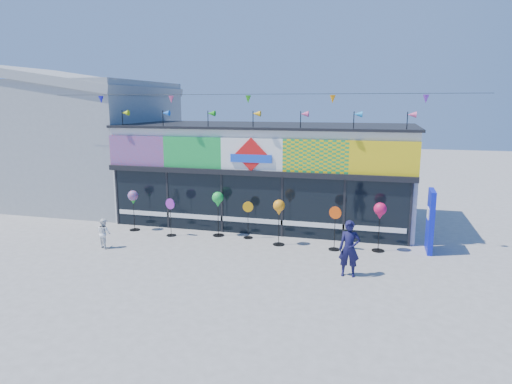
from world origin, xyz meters
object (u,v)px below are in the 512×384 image
at_px(spinner_2, 218,201).
at_px(child, 104,233).
at_px(spinner_6, 380,212).
at_px(spinner_5, 335,227).
at_px(adult_man, 349,249).
at_px(spinner_4, 279,209).
at_px(spinner_3, 248,219).
at_px(blue_sign, 430,221).
at_px(spinner_1, 171,216).
at_px(spinner_0, 133,199).

bearing_deg(spinner_2, child, -144.30).
height_order(spinner_6, child, spinner_6).
bearing_deg(spinner_5, adult_man, -74.56).
bearing_deg(spinner_4, spinner_3, 158.28).
bearing_deg(spinner_5, blue_sign, 12.21).
xyz_separation_m(spinner_5, spinner_6, (1.47, 0.25, 0.55)).
bearing_deg(spinner_2, spinner_4, -11.70).
bearing_deg(spinner_4, adult_man, -42.25).
height_order(spinner_1, child, spinner_1).
distance_m(blue_sign, spinner_0, 11.07).
distance_m(spinner_0, spinner_1, 1.85).
height_order(spinner_3, spinner_4, spinner_4).
xyz_separation_m(blue_sign, spinner_1, (-9.32, -0.59, -0.31)).
distance_m(spinner_3, spinner_4, 1.50).
relative_size(spinner_2, spinner_6, 1.01).
distance_m(spinner_3, adult_man, 4.86).
relative_size(spinner_2, spinner_3, 1.22).
relative_size(spinner_3, adult_man, 0.84).
relative_size(blue_sign, spinner_4, 1.30).
bearing_deg(child, spinner_4, -135.89).
height_order(spinner_3, adult_man, adult_man).
relative_size(spinner_3, spinner_6, 0.82).
height_order(blue_sign, spinner_1, blue_sign).
distance_m(blue_sign, spinner_1, 9.34).
bearing_deg(adult_man, spinner_3, 141.88).
bearing_deg(adult_man, spinner_4, 136.14).
bearing_deg(adult_man, spinner_1, 158.90).
bearing_deg(spinner_2, spinner_5, -7.15).
xyz_separation_m(spinner_0, spinner_5, (7.94, -0.41, -0.48)).
relative_size(spinner_1, spinner_5, 0.95).
xyz_separation_m(spinner_4, adult_man, (2.62, -2.38, -0.49)).
distance_m(spinner_3, child, 5.15).
xyz_separation_m(spinner_3, spinner_4, (1.29, -0.51, 0.58)).
xyz_separation_m(spinner_1, spinner_2, (1.74, 0.47, 0.60)).
xyz_separation_m(spinner_1, spinner_3, (2.93, 0.47, -0.03)).
bearing_deg(child, spinner_0, -60.69).
bearing_deg(spinner_0, spinner_2, 2.38).
relative_size(spinner_4, spinner_6, 0.97).
height_order(spinner_0, spinner_2, spinner_2).
xyz_separation_m(spinner_4, spinner_5, (1.97, -0.05, -0.51)).
relative_size(spinner_2, spinner_4, 1.04).
height_order(spinner_3, spinner_5, spinner_5).
distance_m(spinner_1, spinner_4, 4.25).
distance_m(spinner_1, spinner_5, 6.19).
xyz_separation_m(spinner_1, spinner_6, (7.66, 0.17, 0.59)).
bearing_deg(spinner_5, spinner_3, 170.28).
relative_size(blue_sign, spinner_6, 1.26).
xyz_separation_m(spinner_5, adult_man, (0.64, -2.33, 0.02)).
xyz_separation_m(spinner_0, child, (0.13, -2.27, -0.77)).
relative_size(spinner_6, child, 1.62).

